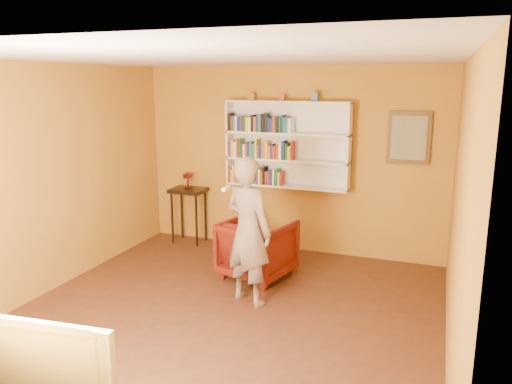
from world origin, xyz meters
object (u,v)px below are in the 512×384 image
Objects in this scene: bookshelf at (288,144)px; person at (248,231)px; ruby_lustre at (188,177)px; console_table at (188,198)px; television at (51,356)px; armchair at (257,249)px.

person is (0.11, -1.87, -0.75)m from bookshelf.
bookshelf is at bearing 5.84° from ruby_lustre.
bookshelf reaches higher than console_table.
ruby_lustre is at bearing -24.12° from person.
television is at bearing -91.37° from bookshelf.
ruby_lustre is 0.25× the size of television.
ruby_lustre is 1.91m from armchair.
person is (1.67, -1.71, -0.19)m from ruby_lustre.
person is at bearing 115.94° from armchair.
armchair is 3.56m from television.
console_table is at bearing -24.12° from person.
bookshelf is at bearing -65.04° from person.
armchair is at bearing -92.80° from bookshelf.
armchair is at bearing -32.64° from console_table.
ruby_lustre is at bearing -174.16° from bookshelf.
person is at bearing -86.54° from bookshelf.
bookshelf is at bearing 5.84° from console_table.
bookshelf reaches higher than armchair.
person reaches higher than television.
person reaches higher than console_table.
console_table is at bearing -174.16° from bookshelf.
person is (0.17, -0.75, 0.47)m from armchair.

